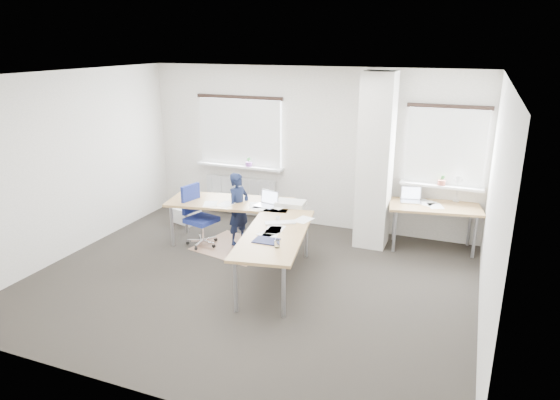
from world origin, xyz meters
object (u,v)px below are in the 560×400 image
at_px(desk_side, 435,208).
at_px(task_chair, 200,228).
at_px(desk_main, 254,218).
at_px(person, 239,209).

height_order(desk_side, task_chair, desk_side).
relative_size(desk_main, person, 2.35).
distance_m(desk_side, task_chair, 3.78).
bearing_deg(person, task_chair, 129.67).
bearing_deg(desk_side, task_chair, -170.85).
relative_size(desk_side, task_chair, 1.52).
height_order(desk_main, task_chair, task_chair).
bearing_deg(desk_side, desk_main, -158.71).
height_order(desk_main, person, person).
xyz_separation_m(desk_main, person, (-0.52, 0.52, -0.09)).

